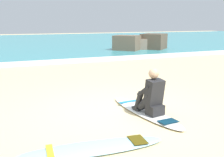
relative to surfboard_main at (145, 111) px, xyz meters
name	(u,v)px	position (x,y,z in m)	size (l,w,h in m)	color
ground_plane	(117,111)	(-0.49, 0.34, -0.04)	(80.00, 80.00, 0.00)	beige
sea	(20,42)	(-0.49, 21.73, 0.01)	(80.00, 28.00, 0.10)	teal
breaking_foam	(49,62)	(-0.49, 8.03, 0.02)	(80.00, 0.90, 0.11)	white
surfboard_main	(145,111)	(0.00, 0.00, 0.00)	(0.69, 2.50, 0.08)	white
surfer_seated	(151,96)	(0.01, -0.24, 0.40)	(0.43, 0.74, 0.95)	#232326
surfboard_spare_near	(93,148)	(-1.61, -1.21, 0.00)	(2.35, 0.78, 0.08)	#9ED1E5
rock_outcrop_distant	(142,44)	(6.36, 11.26, 0.44)	(4.19, 2.30, 1.11)	brown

